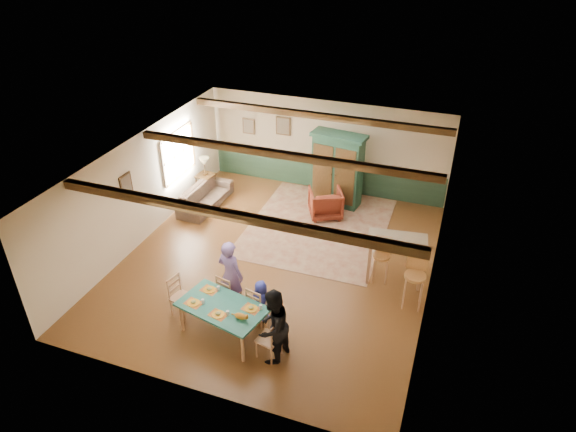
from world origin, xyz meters
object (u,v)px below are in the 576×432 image
(dining_chair_end_right, at_px, (269,338))
(counter_table, at_px, (395,260))
(dining_chair_far_left, at_px, (229,291))
(dining_chair_far_right, at_px, (259,304))
(person_woman, at_px, (273,327))
(person_child, at_px, (261,301))
(dining_chair_end_left, at_px, (182,297))
(end_table, at_px, (206,184))
(table_lamp, at_px, (204,166))
(cat, at_px, (240,316))
(armchair, at_px, (325,203))
(bar_stool_left, at_px, (381,261))
(dining_table, at_px, (223,320))
(bar_stool_right, at_px, (414,282))
(armoire, at_px, (337,170))
(person_man, at_px, (231,275))
(sofa, at_px, (205,196))

(dining_chair_end_right, relative_size, counter_table, 0.69)
(dining_chair_far_left, distance_m, dining_chair_far_right, 0.75)
(person_woman, xyz_separation_m, person_child, (-0.61, 0.91, -0.30))
(dining_chair_end_left, xyz_separation_m, end_table, (-2.01, 4.87, -0.15))
(end_table, relative_size, table_lamp, 1.09)
(cat, bearing_deg, dining_chair_far_left, 139.20)
(cat, bearing_deg, table_lamp, 136.48)
(person_woman, distance_m, armchair, 5.33)
(dining_chair_far_right, distance_m, bar_stool_left, 2.96)
(dining_table, relative_size, dining_chair_far_left, 1.89)
(dining_chair_far_left, relative_size, person_woman, 0.58)
(dining_chair_far_right, height_order, cat, dining_chair_far_right)
(dining_table, relative_size, person_child, 1.79)
(dining_table, relative_size, bar_stool_right, 1.34)
(person_woman, relative_size, table_lamp, 2.87)
(dining_table, xyz_separation_m, dining_chair_end_right, (1.05, -0.24, 0.09))
(armoire, bearing_deg, dining_table, -88.73)
(end_table, relative_size, bar_stool_left, 0.55)
(cat, distance_m, end_table, 6.41)
(person_man, xyz_separation_m, cat, (0.68, -1.02, -0.02))
(dining_chair_end_right, height_order, armchair, dining_chair_end_right)
(dining_chair_far_left, xyz_separation_m, bar_stool_right, (3.56, 1.36, 0.18))
(counter_table, bearing_deg, armchair, 135.94)
(dining_chair_far_left, relative_size, person_child, 0.95)
(dining_chair_far_left, height_order, dining_chair_end_left, same)
(person_child, bearing_deg, cat, 99.46)
(dining_chair_far_left, height_order, person_child, person_child)
(dining_chair_end_left, xyz_separation_m, armoire, (1.73, 5.57, 0.60))
(dining_chair_far_left, xyz_separation_m, dining_chair_end_right, (1.26, -0.98, 0.00))
(cat, bearing_deg, sofa, 137.52)
(person_woman, xyz_separation_m, counter_table, (1.69, 3.13, -0.24))
(bar_stool_left, bearing_deg, sofa, 154.91)
(dining_chair_far_right, height_order, bar_stool_left, bar_stool_left)
(dining_chair_end_left, xyz_separation_m, counter_table, (3.87, 2.63, 0.09))
(counter_table, bearing_deg, bar_stool_right, -56.38)
(dining_chair_far_left, relative_size, counter_table, 0.69)
(table_lamp, bearing_deg, dining_chair_far_left, -56.96)
(person_man, relative_size, bar_stool_left, 1.51)
(cat, relative_size, armoire, 0.16)
(dining_chair_end_left, relative_size, armchair, 1.02)
(dining_chair_end_right, xyz_separation_m, cat, (-0.57, 0.03, 0.34))
(counter_table, bearing_deg, dining_table, -134.56)
(dining_chair_far_right, xyz_separation_m, bar_stool_right, (2.83, 1.52, 0.18))
(sofa, height_order, bar_stool_left, bar_stool_left)
(sofa, bearing_deg, bar_stool_right, -109.17)
(dining_chair_far_left, bearing_deg, person_woman, 156.43)
(person_child, relative_size, end_table, 1.60)
(table_lamp, bearing_deg, bar_stool_left, -23.09)
(armoire, bearing_deg, dining_chair_far_right, -83.87)
(dining_chair_end_left, relative_size, table_lamp, 1.66)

